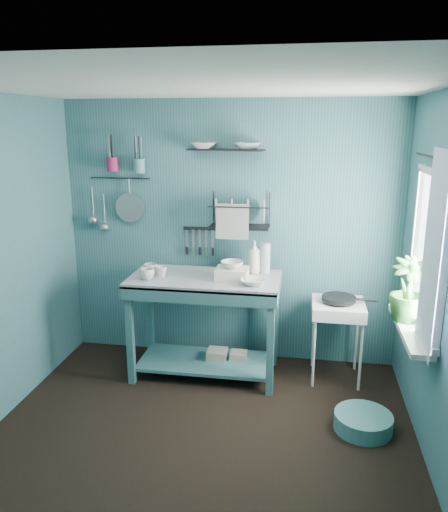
% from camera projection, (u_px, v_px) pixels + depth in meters
% --- Properties ---
extents(floor, '(3.20, 3.20, 0.00)m').
position_uv_depth(floor, '(198.00, 442.00, 3.67)').
color(floor, black).
rests_on(floor, ground).
extents(ceiling, '(3.20, 3.20, 0.00)m').
position_uv_depth(ceiling, '(193.00, 85.00, 3.04)').
color(ceiling, silver).
rests_on(ceiling, ground).
extents(wall_back, '(3.20, 0.00, 3.20)m').
position_uv_depth(wall_back, '(230.00, 234.00, 4.79)').
color(wall_back, '#315F65').
rests_on(wall_back, ground).
extents(wall_front, '(3.20, 0.00, 3.20)m').
position_uv_depth(wall_front, '(111.00, 396.00, 1.92)').
color(wall_front, '#315F65').
rests_on(wall_front, ground).
extents(wall_right, '(0.00, 3.00, 3.00)m').
position_uv_depth(wall_right, '(447.00, 293.00, 3.10)').
color(wall_right, '#315F65').
rests_on(wall_right, ground).
extents(work_counter, '(1.42, 0.86, 0.95)m').
position_uv_depth(work_counter, '(205.00, 326.00, 4.57)').
color(work_counter, '#316367').
rests_on(work_counter, floor).
extents(mug_left, '(0.12, 0.12, 0.10)m').
position_uv_depth(mug_left, '(147.00, 274.00, 4.36)').
color(mug_left, silver).
rests_on(mug_left, work_counter).
extents(mug_mid, '(0.14, 0.14, 0.09)m').
position_uv_depth(mug_mid, '(162.00, 272.00, 4.44)').
color(mug_mid, silver).
rests_on(mug_mid, work_counter).
extents(mug_right, '(0.17, 0.17, 0.10)m').
position_uv_depth(mug_right, '(151.00, 269.00, 4.52)').
color(mug_right, silver).
rests_on(mug_right, work_counter).
extents(wash_tub, '(0.28, 0.22, 0.10)m').
position_uv_depth(wash_tub, '(232.00, 273.00, 4.38)').
color(wash_tub, silver).
rests_on(wash_tub, work_counter).
extents(tub_bowl, '(0.20, 0.19, 0.06)m').
position_uv_depth(tub_bowl, '(232.00, 265.00, 4.36)').
color(tub_bowl, silver).
rests_on(tub_bowl, wash_tub).
extents(soap_bottle, '(0.11, 0.12, 0.30)m').
position_uv_depth(soap_bottle, '(254.00, 257.00, 4.54)').
color(soap_bottle, silver).
rests_on(soap_bottle, work_counter).
extents(water_bottle, '(0.09, 0.09, 0.28)m').
position_uv_depth(water_bottle, '(265.00, 258.00, 4.54)').
color(water_bottle, '#ADB7C0').
rests_on(water_bottle, work_counter).
extents(counter_bowl, '(0.22, 0.22, 0.05)m').
position_uv_depth(counter_bowl, '(253.00, 282.00, 4.23)').
color(counter_bowl, silver).
rests_on(counter_bowl, work_counter).
extents(hotplate_stand, '(0.50, 0.50, 0.74)m').
position_uv_depth(hotplate_stand, '(336.00, 341.00, 4.52)').
color(hotplate_stand, silver).
rests_on(hotplate_stand, floor).
extents(frying_pan, '(0.30, 0.30, 0.03)m').
position_uv_depth(frying_pan, '(339.00, 298.00, 4.42)').
color(frying_pan, black).
rests_on(frying_pan, hotplate_stand).
extents(knife_strip, '(0.32, 0.03, 0.03)m').
position_uv_depth(knife_strip, '(200.00, 229.00, 4.79)').
color(knife_strip, black).
rests_on(knife_strip, wall_back).
extents(dish_rack, '(0.56, 0.26, 0.32)m').
position_uv_depth(dish_rack, '(240.00, 211.00, 4.58)').
color(dish_rack, black).
rests_on(dish_rack, wall_back).
extents(upper_shelf, '(0.72, 0.25, 0.01)m').
position_uv_depth(upper_shelf, '(226.00, 150.00, 4.49)').
color(upper_shelf, black).
rests_on(upper_shelf, wall_back).
extents(shelf_bowl_left, '(0.25, 0.25, 0.06)m').
position_uv_depth(shelf_bowl_left, '(204.00, 145.00, 4.51)').
color(shelf_bowl_left, silver).
rests_on(shelf_bowl_left, upper_shelf).
extents(shelf_bowl_right, '(0.25, 0.25, 0.06)m').
position_uv_depth(shelf_bowl_right, '(248.00, 146.00, 4.45)').
color(shelf_bowl_right, silver).
rests_on(shelf_bowl_right, upper_shelf).
extents(utensil_cup_magenta, '(0.11, 0.11, 0.13)m').
position_uv_depth(utensil_cup_magenta, '(112.00, 164.00, 4.72)').
color(utensil_cup_magenta, '#941B49').
rests_on(utensil_cup_magenta, wall_back).
extents(utensil_cup_teal, '(0.11, 0.11, 0.13)m').
position_uv_depth(utensil_cup_teal, '(139.00, 166.00, 4.68)').
color(utensil_cup_teal, teal).
rests_on(utensil_cup_teal, wall_back).
extents(colander, '(0.28, 0.03, 0.28)m').
position_uv_depth(colander, '(130.00, 207.00, 4.83)').
color(colander, gray).
rests_on(colander, wall_back).
extents(ladle_outer, '(0.01, 0.01, 0.30)m').
position_uv_depth(ladle_outer, '(93.00, 202.00, 4.89)').
color(ladle_outer, gray).
rests_on(ladle_outer, wall_back).
extents(ladle_inner, '(0.01, 0.01, 0.30)m').
position_uv_depth(ladle_inner, '(104.00, 210.00, 4.89)').
color(ladle_inner, gray).
rests_on(ladle_inner, wall_back).
extents(hook_rail, '(0.60, 0.01, 0.01)m').
position_uv_depth(hook_rail, '(120.00, 178.00, 4.79)').
color(hook_rail, black).
rests_on(hook_rail, wall_back).
extents(window_glass, '(0.00, 1.10, 1.10)m').
position_uv_depth(window_glass, '(430.00, 252.00, 3.49)').
color(window_glass, white).
rests_on(window_glass, wall_right).
extents(windowsill, '(0.16, 0.95, 0.04)m').
position_uv_depth(windowsill, '(410.00, 329.00, 3.66)').
color(windowsill, silver).
rests_on(windowsill, wall_right).
extents(curtain, '(0.00, 1.35, 1.35)m').
position_uv_depth(curtain, '(431.00, 255.00, 3.21)').
color(curtain, white).
rests_on(curtain, wall_right).
extents(curtain_rod, '(0.02, 1.05, 0.02)m').
position_uv_depth(curtain_rod, '(434.00, 158.00, 3.34)').
color(curtain_rod, black).
rests_on(curtain_rod, wall_right).
extents(potted_plant, '(0.31, 0.31, 0.49)m').
position_uv_depth(potted_plant, '(408.00, 290.00, 3.72)').
color(potted_plant, '#2A6628').
rests_on(potted_plant, windowsill).
extents(storage_tin_large, '(0.18, 0.18, 0.22)m').
position_uv_depth(storage_tin_large, '(217.00, 361.00, 4.70)').
color(storage_tin_large, gray).
rests_on(storage_tin_large, floor).
extents(storage_tin_small, '(0.15, 0.15, 0.20)m').
position_uv_depth(storage_tin_small, '(238.00, 362.00, 4.70)').
color(storage_tin_small, gray).
rests_on(storage_tin_small, floor).
extents(floor_basin, '(0.44, 0.44, 0.13)m').
position_uv_depth(floor_basin, '(363.00, 422.00, 3.81)').
color(floor_basin, teal).
rests_on(floor_basin, floor).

